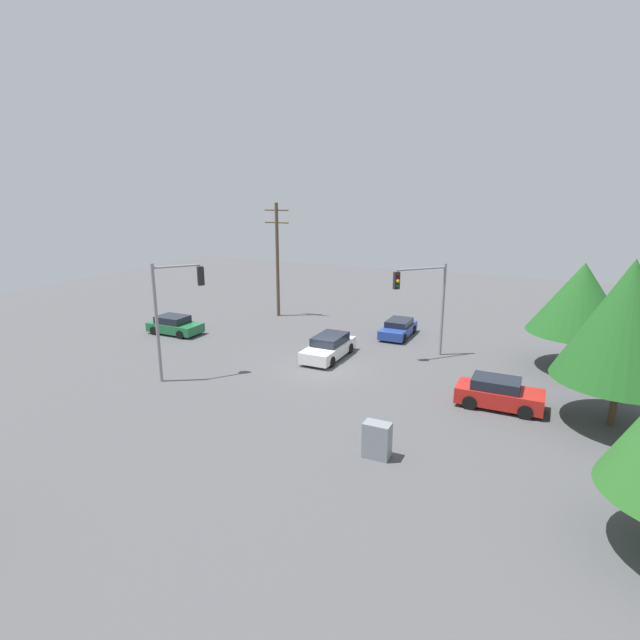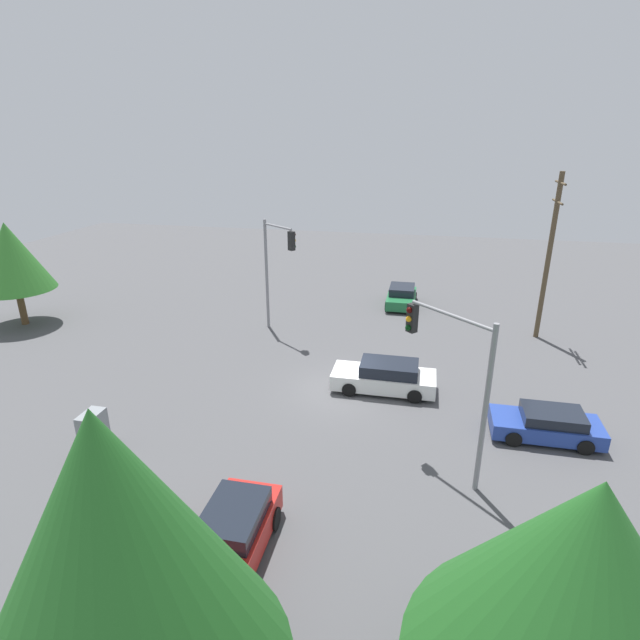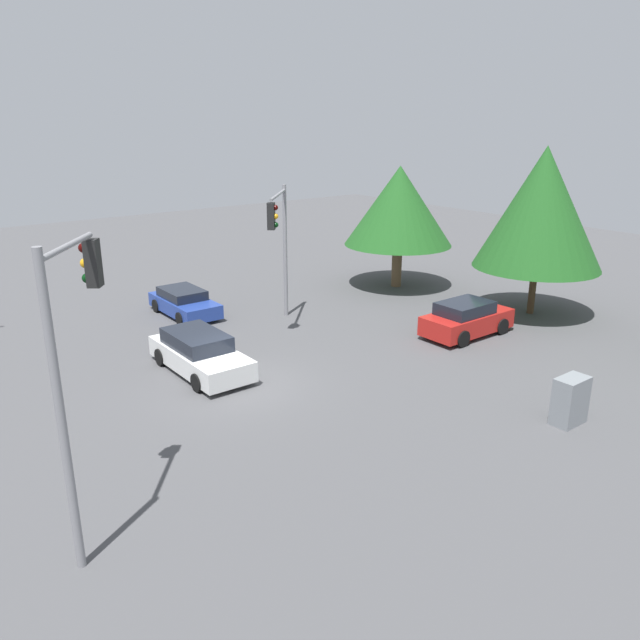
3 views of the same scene
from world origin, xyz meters
name	(u,v)px [view 3 (image 3 of 3)]	position (x,y,z in m)	size (l,w,h in m)	color
ground_plane	(239,384)	(0.00, 0.00, 0.00)	(80.00, 80.00, 0.00)	#4C4C4F
sedan_red	(466,319)	(10.25, -1.48, 0.72)	(4.11, 1.92, 1.50)	red
sedan_white	(200,353)	(-0.49, 1.86, 0.69)	(2.01, 4.79, 1.45)	silver
sedan_blue	(184,302)	(2.12, 8.47, 0.60)	(1.92, 4.14, 1.23)	#233D93
traffic_signal_main	(73,346)	(-6.70, -5.19, 4.48)	(1.87, 2.33, 6.69)	gray
traffic_signal_cross	(280,233)	(4.88, 4.45, 4.12)	(2.68, 2.84, 6.02)	gray
electrical_cabinet	(570,401)	(6.40, -8.60, 0.74)	(1.08, 0.66, 1.48)	gray
tree_far	(541,208)	(15.17, -1.28, 4.94)	(5.73, 5.73, 7.67)	#4C3823
tree_left	(399,206)	(13.64, 6.17, 4.36)	(5.72, 5.72, 6.45)	brown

